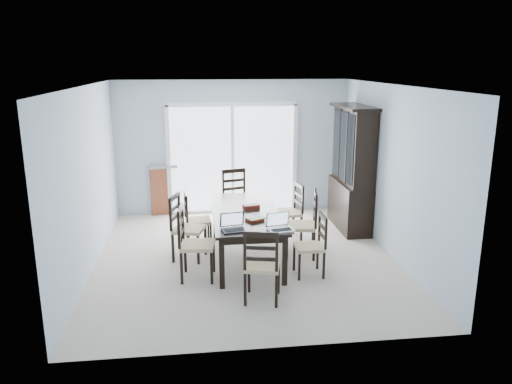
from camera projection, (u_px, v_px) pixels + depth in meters
floor at (246, 258)px, 7.66m from camera, size 5.00×5.00×0.00m
ceiling at (245, 86)px, 7.00m from camera, size 5.00×5.00×0.00m
back_wall at (232, 148)px, 9.73m from camera, size 4.50×0.02×2.60m
wall_left at (88, 180)px, 7.06m from camera, size 0.02×5.00×2.60m
wall_right at (392, 172)px, 7.60m from camera, size 0.02×5.00×2.60m
balcony at (230, 200)px, 11.03m from camera, size 4.50×2.00×0.10m
railing at (226, 165)px, 11.84m from camera, size 4.50×0.06×1.10m
dining_table at (246, 216)px, 7.49m from camera, size 1.00×2.20×0.75m
china_hutch at (352, 170)px, 8.83m from camera, size 0.50×1.38×2.20m
sliding_door at (233, 159)px, 9.76m from camera, size 2.52×0.05×2.18m
chair_left_near at (190, 235)px, 6.80m from camera, size 0.51×0.49×1.19m
chair_left_mid at (182, 220)px, 7.52m from camera, size 0.55×0.55×1.16m
chair_left_far at (193, 214)px, 8.04m from camera, size 0.44×0.43×1.04m
chair_right_near at (315, 238)px, 6.95m from camera, size 0.40×0.39×1.02m
chair_right_mid at (307, 217)px, 7.60m from camera, size 0.54×0.53×1.20m
chair_right_far at (293, 205)px, 8.41m from camera, size 0.49×0.48×1.10m
chair_end_near at (262, 258)px, 6.09m from camera, size 0.51×0.52×1.13m
chair_end_far at (236, 192)px, 9.02m from camera, size 0.56×0.57×1.21m
laptop_dark at (234, 227)px, 6.60m from camera, size 0.36×0.28×0.23m
laptop_silver at (281, 227)px, 6.60m from camera, size 0.37×0.29×0.23m
book_stack at (255, 219)px, 7.05m from camera, size 0.31×0.28×0.04m
cell_phone at (249, 231)px, 6.57m from camera, size 0.12×0.07×0.01m
game_box at (251, 207)px, 7.61m from camera, size 0.27×0.17×0.06m
hot_tub at (191, 179)px, 10.68m from camera, size 2.19×2.02×0.99m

